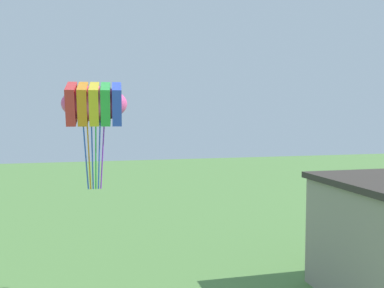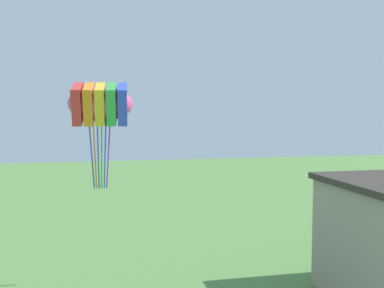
{
  "view_description": "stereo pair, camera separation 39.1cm",
  "coord_description": "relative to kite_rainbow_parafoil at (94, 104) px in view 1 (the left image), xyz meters",
  "views": [
    {
      "loc": [
        -2.66,
        -3.33,
        7.01
      ],
      "look_at": [
        0.0,
        7.33,
        6.22
      ],
      "focal_mm": 40.0,
      "sensor_mm": 36.0,
      "label": 1
    },
    {
      "loc": [
        -2.28,
        -3.42,
        7.01
      ],
      "look_at": [
        0.0,
        7.33,
        6.22
      ],
      "focal_mm": 40.0,
      "sensor_mm": 36.0,
      "label": 2
    }
  ],
  "objects": [
    {
      "name": "kite_rainbow_parafoil",
      "position": [
        0.0,
        0.0,
        0.0
      ],
      "size": [
        2.66,
        1.91,
        4.26
      ],
      "color": "#E54C8C"
    }
  ]
}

